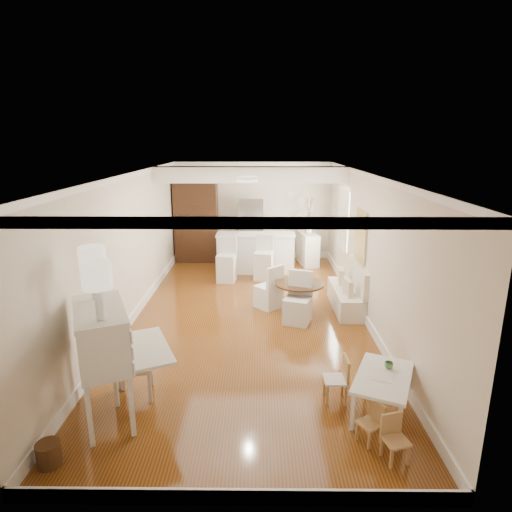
{
  "coord_description": "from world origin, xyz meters",
  "views": [
    {
      "loc": [
        0.21,
        -7.82,
        3.38
      ],
      "look_at": [
        0.14,
        0.3,
        1.18
      ],
      "focal_mm": 30.0,
      "sensor_mm": 36.0,
      "label": 1
    }
  ],
  "objects_px": {
    "kids_table": "(382,394)",
    "slip_chair_far": "(268,286)",
    "sideboard": "(308,249)",
    "fridge": "(263,230)",
    "wicker_basket": "(49,454)",
    "kids_chair_b": "(336,379)",
    "breakfast_counter": "(256,253)",
    "bar_stool_left": "(226,260)",
    "kids_chair_a": "(370,423)",
    "kids_chair_c": "(396,440)",
    "slip_chair_near": "(298,298)",
    "gustavian_armchair": "(133,364)",
    "dining_table": "(299,298)",
    "secretary_bureau": "(104,363)",
    "bar_stool_right": "(264,258)",
    "pantry_cabinet": "(196,221)"
  },
  "relations": [
    {
      "from": "kids_table",
      "to": "slip_chair_far",
      "type": "bearing_deg",
      "value": 110.93
    },
    {
      "from": "sideboard",
      "to": "fridge",
      "type": "bearing_deg",
      "value": 155.17
    },
    {
      "from": "wicker_basket",
      "to": "kids_chair_b",
      "type": "bearing_deg",
      "value": 20.31
    },
    {
      "from": "breakfast_counter",
      "to": "bar_stool_left",
      "type": "bearing_deg",
      "value": -129.81
    },
    {
      "from": "kids_chair_a",
      "to": "kids_chair_c",
      "type": "bearing_deg",
      "value": 2.4
    },
    {
      "from": "sideboard",
      "to": "slip_chair_near",
      "type": "bearing_deg",
      "value": -108.93
    },
    {
      "from": "slip_chair_near",
      "to": "bar_stool_left",
      "type": "bearing_deg",
      "value": 141.36
    },
    {
      "from": "kids_table",
      "to": "slip_chair_near",
      "type": "distance_m",
      "value": 2.96
    },
    {
      "from": "kids_table",
      "to": "bar_stool_left",
      "type": "xyz_separation_m",
      "value": [
        -2.38,
        5.29,
        0.28
      ]
    },
    {
      "from": "kids_chair_a",
      "to": "slip_chair_near",
      "type": "xyz_separation_m",
      "value": [
        -0.55,
        3.37,
        0.25
      ]
    },
    {
      "from": "gustavian_armchair",
      "to": "slip_chair_far",
      "type": "xyz_separation_m",
      "value": [
        1.89,
        3.23,
        -0.01
      ]
    },
    {
      "from": "kids_chair_b",
      "to": "kids_chair_c",
      "type": "distance_m",
      "value": 1.21
    },
    {
      "from": "fridge",
      "to": "dining_table",
      "type": "bearing_deg",
      "value": -79.86
    },
    {
      "from": "dining_table",
      "to": "slip_chair_far",
      "type": "xyz_separation_m",
      "value": [
        -0.61,
        0.35,
        0.13
      ]
    },
    {
      "from": "secretary_bureau",
      "to": "bar_stool_left",
      "type": "relative_size",
      "value": 1.35
    },
    {
      "from": "wicker_basket",
      "to": "breakfast_counter",
      "type": "xyz_separation_m",
      "value": [
        2.15,
        7.07,
        0.38
      ]
    },
    {
      "from": "secretary_bureau",
      "to": "fridge",
      "type": "relative_size",
      "value": 0.81
    },
    {
      "from": "secretary_bureau",
      "to": "kids_chair_c",
      "type": "relative_size",
      "value": 2.78
    },
    {
      "from": "kids_table",
      "to": "bar_stool_right",
      "type": "relative_size",
      "value": 0.96
    },
    {
      "from": "kids_chair_b",
      "to": "sideboard",
      "type": "distance_m",
      "value": 6.59
    },
    {
      "from": "slip_chair_near",
      "to": "fridge",
      "type": "bearing_deg",
      "value": 117.56
    },
    {
      "from": "kids_chair_c",
      "to": "bar_stool_left",
      "type": "distance_m",
      "value": 6.55
    },
    {
      "from": "secretary_bureau",
      "to": "fridge",
      "type": "distance_m",
      "value": 7.54
    },
    {
      "from": "wicker_basket",
      "to": "dining_table",
      "type": "bearing_deg",
      "value": 53.87
    },
    {
      "from": "dining_table",
      "to": "kids_table",
      "type": "bearing_deg",
      "value": -76.73
    },
    {
      "from": "dining_table",
      "to": "sideboard",
      "type": "height_order",
      "value": "sideboard"
    },
    {
      "from": "kids_chair_b",
      "to": "bar_stool_right",
      "type": "distance_m",
      "value": 5.31
    },
    {
      "from": "kids_table",
      "to": "kids_chair_c",
      "type": "bearing_deg",
      "value": -95.6
    },
    {
      "from": "kids_table",
      "to": "breakfast_counter",
      "type": "distance_m",
      "value": 6.36
    },
    {
      "from": "kids_table",
      "to": "sideboard",
      "type": "xyz_separation_m",
      "value": [
        -0.21,
        6.85,
        0.18
      ]
    },
    {
      "from": "bar_stool_right",
      "to": "pantry_cabinet",
      "type": "bearing_deg",
      "value": 146.65
    },
    {
      "from": "wicker_basket",
      "to": "dining_table",
      "type": "height_order",
      "value": "dining_table"
    },
    {
      "from": "kids_chair_a",
      "to": "slip_chair_near",
      "type": "relative_size",
      "value": 0.5
    },
    {
      "from": "gustavian_armchair",
      "to": "bar_stool_right",
      "type": "distance_m",
      "value": 5.43
    },
    {
      "from": "wicker_basket",
      "to": "bar_stool_right",
      "type": "bearing_deg",
      "value": 69.9
    },
    {
      "from": "dining_table",
      "to": "pantry_cabinet",
      "type": "height_order",
      "value": "pantry_cabinet"
    },
    {
      "from": "wicker_basket",
      "to": "kids_table",
      "type": "distance_m",
      "value": 3.94
    },
    {
      "from": "kids_table",
      "to": "kids_chair_b",
      "type": "xyz_separation_m",
      "value": [
        -0.54,
        0.27,
        0.05
      ]
    },
    {
      "from": "slip_chair_near",
      "to": "bar_stool_left",
      "type": "xyz_separation_m",
      "value": [
        -1.54,
        2.46,
        0.05
      ]
    },
    {
      "from": "breakfast_counter",
      "to": "sideboard",
      "type": "height_order",
      "value": "breakfast_counter"
    },
    {
      "from": "slip_chair_far",
      "to": "bar_stool_right",
      "type": "distance_m",
      "value": 1.9
    },
    {
      "from": "kids_chair_c",
      "to": "sideboard",
      "type": "distance_m",
      "value": 7.7
    },
    {
      "from": "wicker_basket",
      "to": "kids_chair_a",
      "type": "height_order",
      "value": "kids_chair_a"
    },
    {
      "from": "gustavian_armchair",
      "to": "kids_table",
      "type": "distance_m",
      "value": 3.29
    },
    {
      "from": "gustavian_armchair",
      "to": "fridge",
      "type": "bearing_deg",
      "value": -26.86
    },
    {
      "from": "secretary_bureau",
      "to": "kids_table",
      "type": "xyz_separation_m",
      "value": [
        3.47,
        0.08,
        -0.47
      ]
    },
    {
      "from": "pantry_cabinet",
      "to": "slip_chair_near",
      "type": "bearing_deg",
      "value": -60.01
    },
    {
      "from": "kids_chair_a",
      "to": "fridge",
      "type": "relative_size",
      "value": 0.28
    },
    {
      "from": "slip_chair_near",
      "to": "breakfast_counter",
      "type": "xyz_separation_m",
      "value": [
        -0.83,
        3.31,
        0.02
      ]
    },
    {
      "from": "bar_stool_left",
      "to": "pantry_cabinet",
      "type": "bearing_deg",
      "value": 125.12
    }
  ]
}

